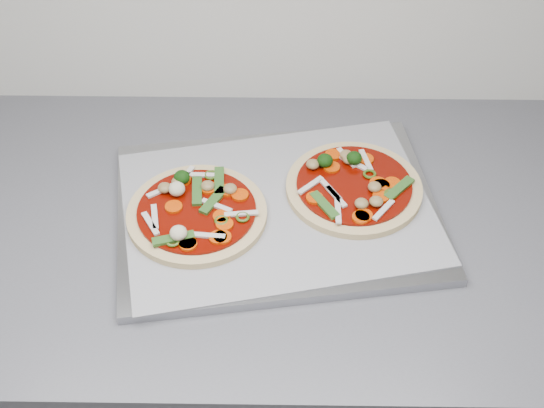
{
  "coord_description": "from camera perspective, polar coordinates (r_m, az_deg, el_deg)",
  "views": [
    {
      "loc": [
        -0.63,
        0.53,
        1.69
      ],
      "look_at": [
        -0.64,
        1.3,
        0.93
      ],
      "focal_mm": 50.0,
      "sensor_mm": 36.0,
      "label": 1
    }
  ],
  "objects": [
    {
      "name": "pizza_left",
      "position": [
        1.08,
        -5.71,
        -0.54
      ],
      "size": [
        0.2,
        0.2,
        0.03
      ],
      "rotation": [
        0.0,
        0.0,
        -0.0
      ],
      "color": "tan",
      "rests_on": "parchment"
    },
    {
      "name": "pizza_right",
      "position": [
        1.12,
        6.18,
        1.38
      ],
      "size": [
        0.27,
        0.27,
        0.03
      ],
      "rotation": [
        0.0,
        0.0,
        0.44
      ],
      "color": "tan",
      "rests_on": "parchment"
    },
    {
      "name": "parchment",
      "position": [
        1.1,
        0.42,
        -0.21
      ],
      "size": [
        0.5,
        0.41,
        0.0
      ],
      "primitive_type": "cube",
      "rotation": [
        0.0,
        0.0,
        0.21
      ],
      "color": "gray",
      "rests_on": "baking_tray"
    },
    {
      "name": "baking_tray",
      "position": [
        1.1,
        0.42,
        -0.53
      ],
      "size": [
        0.51,
        0.41,
        0.01
      ],
      "primitive_type": "cube",
      "rotation": [
        0.0,
        0.0,
        0.15
      ],
      "color": "#95969A",
      "rests_on": "countertop"
    }
  ]
}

